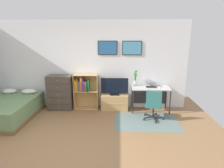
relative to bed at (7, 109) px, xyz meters
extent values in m
plane|color=#936B44|center=(2.12, -1.40, -0.26)|extent=(7.20, 7.20, 0.00)
cube|color=white|center=(2.12, 1.03, 1.09)|extent=(6.12, 0.06, 2.70)
cube|color=black|center=(2.74, 0.98, 1.62)|extent=(0.59, 0.02, 0.42)
cube|color=#285B93|center=(2.74, 0.97, 1.62)|extent=(0.55, 0.01, 0.38)
cube|color=black|center=(3.48, 0.98, 1.62)|extent=(0.59, 0.02, 0.42)
cube|color=#4C93B7|center=(3.48, 0.97, 1.62)|extent=(0.55, 0.01, 0.38)
cube|color=slate|center=(3.85, -0.09, -0.26)|extent=(1.70, 1.20, 0.01)
cube|color=brown|center=(0.00, -0.02, -0.21)|extent=(1.43, 1.95, 0.10)
cube|color=#6B8C5B|center=(0.00, -0.02, 0.04)|extent=(1.39, 1.91, 0.41)
ellipsoid|color=white|center=(-0.30, 0.70, 0.31)|extent=(0.44, 0.29, 0.14)
ellipsoid|color=white|center=(0.32, 0.69, 0.31)|extent=(0.44, 0.29, 0.14)
cube|color=#4C4238|center=(1.28, 0.76, 0.27)|extent=(0.75, 0.42, 1.07)
cube|color=#493F35|center=(1.28, 0.54, -0.15)|extent=(0.71, 0.01, 0.19)
sphere|color=#A59E8C|center=(1.28, 0.52, -0.15)|extent=(0.03, 0.03, 0.03)
cube|color=#493F35|center=(1.28, 0.54, 0.06)|extent=(0.71, 0.01, 0.19)
sphere|color=#A59E8C|center=(1.28, 0.52, 0.06)|extent=(0.03, 0.03, 0.03)
cube|color=#493F35|center=(1.28, 0.54, 0.27)|extent=(0.71, 0.01, 0.19)
sphere|color=#A59E8C|center=(1.28, 0.52, 0.27)|extent=(0.03, 0.03, 0.03)
cube|color=#493F35|center=(1.28, 0.54, 0.48)|extent=(0.71, 0.01, 0.19)
sphere|color=#A59E8C|center=(1.28, 0.52, 0.48)|extent=(0.03, 0.03, 0.03)
cube|color=#493F35|center=(1.28, 0.54, 0.70)|extent=(0.71, 0.01, 0.19)
sphere|color=#A59E8C|center=(1.28, 0.52, 0.70)|extent=(0.03, 0.03, 0.03)
cube|color=tan|center=(1.71, 0.82, 0.28)|extent=(0.02, 0.30, 1.09)
cube|color=tan|center=(2.44, 0.82, 0.28)|extent=(0.02, 0.30, 1.09)
cube|color=tan|center=(2.08, 0.82, -0.25)|extent=(0.74, 0.30, 0.02)
cube|color=tan|center=(2.08, 0.82, 0.30)|extent=(0.71, 0.30, 0.02)
cube|color=tan|center=(2.08, 0.82, 0.82)|extent=(0.71, 0.30, 0.02)
cube|color=tan|center=(2.08, 0.96, 0.28)|extent=(0.74, 0.01, 1.09)
cube|color=orange|center=(1.75, 0.78, 0.49)|extent=(0.04, 0.20, 0.36)
cube|color=gold|center=(1.79, 0.76, 0.47)|extent=(0.03, 0.17, 0.31)
cube|color=orange|center=(1.83, 0.77, 0.51)|extent=(0.03, 0.19, 0.38)
cube|color=#2D8C4C|center=(1.86, 0.77, 0.47)|extent=(0.03, 0.19, 0.32)
cube|color=#8C388C|center=(1.90, 0.78, 0.47)|extent=(0.04, 0.21, 0.32)
cube|color=orange|center=(1.94, 0.77, 0.53)|extent=(0.03, 0.19, 0.43)
cube|color=#8C388C|center=(1.98, 0.76, 0.52)|extent=(0.04, 0.17, 0.42)
cube|color=#1E519E|center=(2.02, 0.78, 0.48)|extent=(0.04, 0.21, 0.33)
cube|color=red|center=(2.06, 0.79, 0.47)|extent=(0.02, 0.22, 0.32)
cube|color=#2D8C4C|center=(2.09, 0.76, 0.47)|extent=(0.04, 0.18, 0.31)
cube|color=black|center=(2.13, 0.76, 0.48)|extent=(0.02, 0.17, 0.34)
cube|color=#2D8C4C|center=(2.17, 0.79, 0.50)|extent=(0.03, 0.22, 0.37)
cube|color=tan|center=(2.97, 0.77, -0.03)|extent=(0.82, 0.40, 0.47)
cube|color=tan|center=(2.97, 0.56, -0.03)|extent=(0.82, 0.01, 0.02)
cube|color=black|center=(2.97, 0.75, 0.22)|extent=(0.28, 0.16, 0.02)
cube|color=black|center=(2.97, 0.75, 0.26)|extent=(0.06, 0.04, 0.05)
cube|color=black|center=(2.97, 0.75, 0.50)|extent=(0.82, 0.02, 0.47)
cube|color=black|center=(2.97, 0.73, 0.50)|extent=(0.79, 0.01, 0.44)
cube|color=silver|center=(4.05, 0.69, 0.46)|extent=(1.13, 0.56, 0.03)
cube|color=#2D2D30|center=(3.51, 0.44, 0.09)|extent=(0.03, 0.03, 0.71)
cube|color=#2D2D30|center=(4.58, 0.44, 0.09)|extent=(0.03, 0.03, 0.71)
cube|color=#2D2D30|center=(3.51, 0.94, 0.09)|extent=(0.03, 0.03, 0.71)
cube|color=#2D2D30|center=(4.58, 0.94, 0.09)|extent=(0.03, 0.03, 0.71)
cube|color=#2D2D30|center=(4.05, 0.96, 0.13)|extent=(1.07, 0.02, 0.50)
cylinder|color=#232326|center=(4.32, 0.04, -0.24)|extent=(0.05, 0.05, 0.05)
cube|color=#232326|center=(4.18, 0.07, -0.20)|extent=(0.28, 0.08, 0.02)
cylinder|color=#232326|center=(4.18, 0.34, -0.24)|extent=(0.05, 0.05, 0.05)
cube|color=#232326|center=(4.11, 0.22, -0.20)|extent=(0.16, 0.26, 0.02)
cylinder|color=#232326|center=(3.85, 0.30, -0.24)|extent=(0.05, 0.05, 0.05)
cube|color=#232326|center=(3.95, 0.19, -0.20)|extent=(0.21, 0.22, 0.02)
cylinder|color=#232326|center=(3.79, -0.03, -0.24)|extent=(0.05, 0.05, 0.05)
cube|color=#232326|center=(3.92, 0.03, -0.20)|extent=(0.27, 0.15, 0.02)
cylinder|color=#232326|center=(4.08, -0.18, -0.24)|extent=(0.05, 0.05, 0.05)
cube|color=#232326|center=(4.06, -0.05, -0.20)|extent=(0.07, 0.28, 0.02)
cylinder|color=#232326|center=(4.05, 0.09, -0.03)|extent=(0.04, 0.04, 0.30)
cube|color=#2D6B66|center=(4.05, 0.09, 0.13)|extent=(0.51, 0.51, 0.03)
cube|color=#2D6B66|center=(4.01, -0.10, 0.37)|extent=(0.40, 0.11, 0.45)
cube|color=#B7B7BC|center=(4.06, 0.70, 0.48)|extent=(0.35, 0.24, 0.01)
cube|color=black|center=(4.06, 0.69, 0.49)|extent=(0.32, 0.21, 0.00)
cube|color=#B7B7BC|center=(4.06, 0.84, 0.60)|extent=(0.34, 0.22, 0.07)
cube|color=#234C5B|center=(4.06, 0.84, 0.60)|extent=(0.32, 0.20, 0.06)
ellipsoid|color=silver|center=(4.30, 0.63, 0.49)|extent=(0.06, 0.10, 0.03)
cylinder|color=silver|center=(3.59, 0.87, 0.56)|extent=(0.09, 0.09, 0.16)
cylinder|color=#3D8438|center=(3.61, 0.87, 0.73)|extent=(0.01, 0.01, 0.40)
sphere|color=#308B2C|center=(3.61, 0.87, 0.93)|extent=(0.07, 0.07, 0.07)
cylinder|color=#3D8438|center=(3.60, 0.88, 0.67)|extent=(0.01, 0.01, 0.29)
sphere|color=#308B2C|center=(3.60, 0.88, 0.82)|extent=(0.07, 0.07, 0.07)
cylinder|color=#3D8438|center=(3.58, 0.88, 0.69)|extent=(0.01, 0.01, 0.33)
sphere|color=#308B2C|center=(3.58, 0.88, 0.85)|extent=(0.07, 0.07, 0.07)
cylinder|color=#3D8438|center=(3.58, 0.86, 0.68)|extent=(0.01, 0.01, 0.31)
sphere|color=#308B2C|center=(3.58, 0.86, 0.83)|extent=(0.07, 0.07, 0.07)
cylinder|color=#3D8438|center=(3.60, 0.85, 0.67)|extent=(0.01, 0.01, 0.30)
sphere|color=#308B2C|center=(3.60, 0.85, 0.82)|extent=(0.07, 0.07, 0.07)
camera|label=1|loc=(3.10, -4.90, 2.00)|focal=30.94mm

